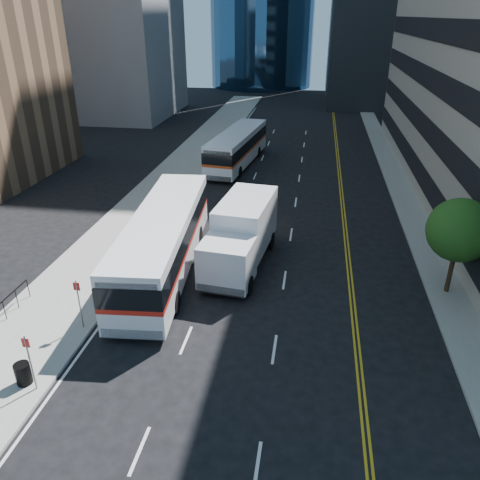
% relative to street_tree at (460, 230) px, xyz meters
% --- Properties ---
extents(ground, '(160.00, 160.00, 0.00)m').
position_rel_street_tree_xyz_m(ground, '(-9.00, -8.00, -3.64)').
color(ground, black).
rests_on(ground, ground).
extents(sidewalk_west, '(5.00, 90.00, 0.15)m').
position_rel_street_tree_xyz_m(sidewalk_west, '(-19.50, 17.00, -3.57)').
color(sidewalk_west, gray).
rests_on(sidewalk_west, ground).
extents(sidewalk_east, '(2.00, 90.00, 0.15)m').
position_rel_street_tree_xyz_m(sidewalk_east, '(-0.00, 17.00, -3.57)').
color(sidewalk_east, gray).
rests_on(sidewalk_east, ground).
extents(street_tree, '(3.20, 3.20, 5.10)m').
position_rel_street_tree_xyz_m(street_tree, '(0.00, 0.00, 0.00)').
color(street_tree, '#332114').
rests_on(street_tree, sidewalk_east).
extents(bus_front, '(4.16, 13.88, 3.53)m').
position_rel_street_tree_xyz_m(bus_front, '(-15.30, 0.01, -1.72)').
color(bus_front, white).
rests_on(bus_front, ground).
extents(bus_rear, '(4.19, 12.72, 3.22)m').
position_rel_street_tree_xyz_m(bus_rear, '(-14.64, 21.21, -1.88)').
color(bus_rear, white).
rests_on(bus_rear, ground).
extents(box_truck, '(3.50, 8.01, 3.71)m').
position_rel_street_tree_xyz_m(box_truck, '(-11.15, 1.37, -1.68)').
color(box_truck, silver).
rests_on(box_truck, ground).
extents(trash_can, '(0.65, 0.65, 0.91)m').
position_rel_street_tree_xyz_m(trash_can, '(-18.02, -9.78, -3.04)').
color(trash_can, black).
rests_on(trash_can, sidewalk_west).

